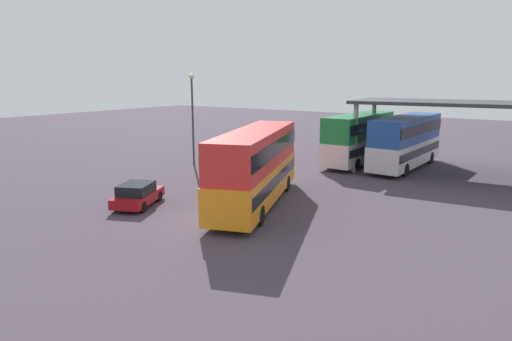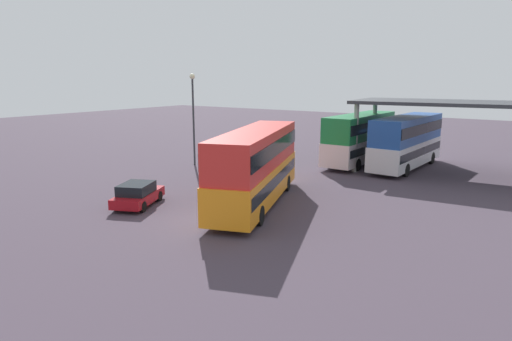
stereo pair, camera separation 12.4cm
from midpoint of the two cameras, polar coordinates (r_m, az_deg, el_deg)
ground_plane at (r=23.10m, az=-5.97°, el=-6.37°), size 140.00×140.00×0.00m
double_decker_main at (r=25.23m, az=0.15°, el=0.82°), size 6.26×11.62×4.32m
parked_hatchback at (r=26.15m, az=-14.88°, el=-3.00°), size 3.12×4.08×1.35m
double_decker_near_canopy at (r=38.69m, az=13.35°, el=4.27°), size 2.65×10.11×4.18m
double_decker_mid_row at (r=37.64m, az=18.97°, el=3.74°), size 2.98×10.42×4.19m
depot_canopy at (r=35.93m, az=27.00°, el=7.31°), size 18.17×8.04×5.50m
lamppost_tall at (r=37.02m, az=-8.00°, el=7.98°), size 0.44×0.44×7.52m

